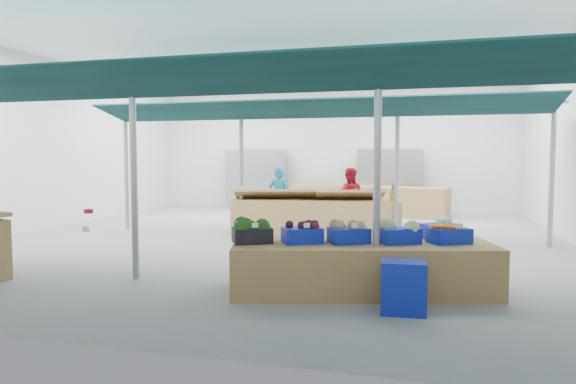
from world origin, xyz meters
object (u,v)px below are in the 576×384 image
fruit_counter (316,217)px  veg_counter (363,268)px  vendor_left (279,197)px  vendor_right (349,199)px  crate_stack (403,287)px

fruit_counter → veg_counter: bearing=-77.9°
vendor_left → vendor_right: (1.80, 0.00, 0.00)m
vendor_right → vendor_left: bearing=-7.0°
veg_counter → fruit_counter: (-1.62, 4.70, 0.08)m
crate_stack → fruit_counter: bearing=111.6°
vendor_left → vendor_right: size_ratio=1.00×
fruit_counter → vendor_right: 1.30m
fruit_counter → vendor_left: vendor_left is taller
veg_counter → fruit_counter: bearing=94.5°
vendor_left → crate_stack: bearing=110.1°
crate_stack → vendor_left: (-3.38, 6.60, 0.46)m
vendor_left → veg_counter: bearing=109.0°
vendor_right → veg_counter: bearing=93.0°
crate_stack → vendor_right: vendor_right is taller
veg_counter → crate_stack: veg_counter is taller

